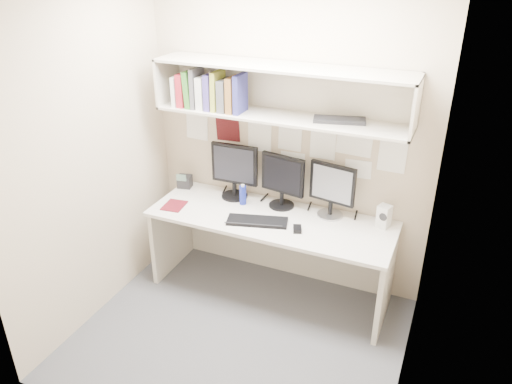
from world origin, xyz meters
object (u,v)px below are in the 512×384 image
at_px(monitor_left, 234,169).
at_px(monitor_center, 283,179).
at_px(monitor_right, 332,188).
at_px(keyboard, 257,221).
at_px(desk_phone, 185,181).
at_px(desk, 271,254).
at_px(maroon_notebook, 174,206).
at_px(speaker, 384,216).

bearing_deg(monitor_left, monitor_center, -1.84).
bearing_deg(monitor_right, keyboard, -134.59).
xyz_separation_m(keyboard, desk_phone, (-0.86, 0.34, 0.05)).
bearing_deg(desk_phone, monitor_center, -11.84).
bearing_deg(desk, maroon_notebook, -169.46).
xyz_separation_m(speaker, desk_phone, (-1.79, 0.01, -0.03)).
bearing_deg(keyboard, monitor_left, 120.56).
xyz_separation_m(monitor_left, monitor_center, (0.44, 0.00, -0.01)).
xyz_separation_m(maroon_notebook, desk_phone, (-0.11, 0.36, 0.05)).
distance_m(monitor_left, monitor_right, 0.86).
relative_size(keyboard, desk_phone, 3.27).
relative_size(speaker, desk_phone, 1.25).
bearing_deg(monitor_right, monitor_center, -169.65).
height_order(desk, desk_phone, desk_phone).
distance_m(monitor_center, desk_phone, 0.96).
bearing_deg(monitor_center, speaker, 9.01).
xyz_separation_m(desk, desk_phone, (-0.93, 0.21, 0.42)).
bearing_deg(maroon_notebook, desk, 3.92).
bearing_deg(desk, desk_phone, 167.40).
xyz_separation_m(keyboard, speaker, (0.93, 0.33, 0.08)).
distance_m(monitor_left, speaker, 1.30).
bearing_deg(keyboard, monitor_right, 19.54).
relative_size(keyboard, maroon_notebook, 2.34).
bearing_deg(desk_phone, desk, -25.11).
height_order(maroon_notebook, desk_phone, desk_phone).
distance_m(monitor_right, speaker, 0.46).
xyz_separation_m(monitor_left, monitor_right, (0.86, 0.00, -0.02)).
bearing_deg(speaker, maroon_notebook, -150.57).
bearing_deg(desk, speaker, 13.14).
xyz_separation_m(speaker, maroon_notebook, (-1.69, -0.35, -0.09)).
distance_m(monitor_center, keyboard, 0.43).
relative_size(monitor_left, maroon_notebook, 2.36).
bearing_deg(monitor_left, maroon_notebook, -138.36).
xyz_separation_m(monitor_left, maroon_notebook, (-0.39, -0.37, -0.26)).
height_order(desk, monitor_left, monitor_left).
height_order(monitor_center, desk_phone, monitor_center).
height_order(monitor_center, monitor_right, monitor_center).
height_order(keyboard, maroon_notebook, keyboard).
relative_size(monitor_center, monitor_right, 1.02).
distance_m(speaker, maroon_notebook, 1.72).
height_order(desk, maroon_notebook, maroon_notebook).
bearing_deg(monitor_right, speaker, 7.96).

